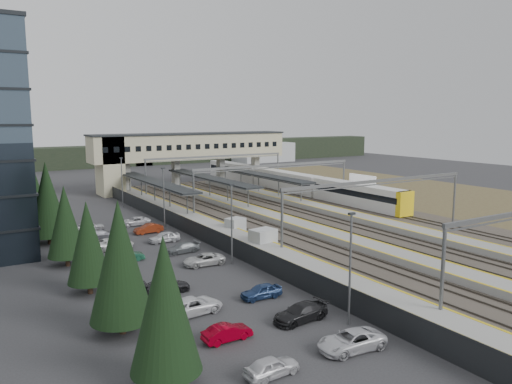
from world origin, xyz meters
TOP-DOWN VIEW (x-y plane):
  - ground at (0.00, 0.00)m, footprint 220.00×220.00m
  - conifer_row at (-22.00, -3.86)m, footprint 4.42×49.82m
  - car_park at (-13.47, -6.69)m, footprint 10.69×44.76m
  - lampposts at (-8.00, 1.25)m, footprint 0.50×53.25m
  - fence at (-6.50, 5.00)m, footprint 0.08×90.00m
  - relay_cabin_near at (-2.32, -4.81)m, footprint 3.00×2.42m
  - relay_cabin_far at (-1.30, 3.21)m, footprint 2.52×2.27m
  - rail_corridor at (9.34, 5.00)m, footprint 34.00×90.00m
  - canopies at (7.00, 27.00)m, footprint 23.10×30.00m
  - footbridge at (7.70, 42.00)m, footprint 40.40×6.40m
  - gantries at (12.00, 3.00)m, footprint 28.40×62.28m
  - train at (24.00, 27.92)m, footprint 2.86×59.78m
  - billboard at (26.53, 10.02)m, footprint 0.35×5.91m
  - scrub_east at (45.00, 5.00)m, footprint 34.00×120.00m
  - treeline_far at (23.81, 92.28)m, footprint 170.00×19.00m

SIDE VIEW (x-z plane):
  - ground at x=0.00m, z-range 0.00..0.00m
  - scrub_east at x=45.00m, z-range 0.00..0.06m
  - rail_corridor at x=9.34m, z-range -0.17..0.75m
  - car_park at x=-13.47m, z-range -0.04..1.24m
  - relay_cabin_far at x=-1.30m, z-range 0.00..1.96m
  - fence at x=-6.50m, z-range 0.00..2.00m
  - relay_cabin_near at x=-2.32m, z-range 0.00..2.25m
  - train at x=24.00m, z-range 0.25..3.85m
  - treeline_far at x=23.81m, z-range -0.55..6.45m
  - billboard at x=26.53m, z-range 0.85..5.85m
  - canopies at x=7.00m, z-range 2.28..5.56m
  - lampposts at x=-8.00m, z-range 0.30..8.37m
  - conifer_row at x=-22.00m, z-range 0.09..9.59m
  - gantries at x=12.00m, z-range 2.41..9.58m
  - footbridge at x=7.70m, z-range 2.33..13.53m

